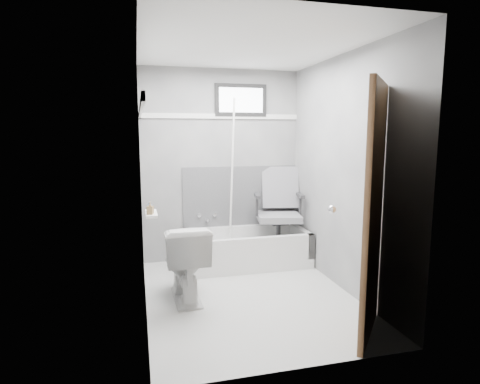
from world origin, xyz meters
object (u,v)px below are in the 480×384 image
object	(u,v)px
soap_bottle_a	(150,208)
bathtub	(246,248)
toilet	(185,262)
soap_bottle_b	(150,206)
door	(428,219)
office_chair	(279,210)

from	to	relation	value
soap_bottle_a	bathtub	bearing A→B (deg)	43.18
soap_bottle_a	toilet	bearing A→B (deg)	39.79
soap_bottle_a	soap_bottle_b	distance (m)	0.14
door	soap_bottle_b	world-z (taller)	door
bathtub	soap_bottle_b	world-z (taller)	soap_bottle_b
bathtub	toilet	world-z (taller)	toilet
door	soap_bottle_b	distance (m)	2.29
bathtub	office_chair	bearing A→B (deg)	5.62
toilet	soap_bottle_b	xyz separation A→B (m)	(-0.32, -0.13, 0.59)
bathtub	soap_bottle_a	world-z (taller)	soap_bottle_a
toilet	soap_bottle_a	bearing A→B (deg)	38.49
soap_bottle_a	soap_bottle_b	xyz separation A→B (m)	(0.00, 0.14, -0.01)
office_chair	toilet	world-z (taller)	office_chair
bathtub	toilet	distance (m)	1.20
door	soap_bottle_b	xyz separation A→B (m)	(-1.92, 1.25, -0.04)
soap_bottle_b	soap_bottle_a	bearing A→B (deg)	-90.00
door	office_chair	bearing A→B (deg)	98.12
office_chair	toilet	distance (m)	1.57
toilet	soap_bottle_a	distance (m)	0.72
door	soap_bottle_a	size ratio (longest dim) A/B	17.48
office_chair	toilet	xyz separation A→B (m)	(-1.28, -0.87, -0.28)
office_chair	soap_bottle_a	xyz separation A→B (m)	(-1.60, -1.14, 0.31)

